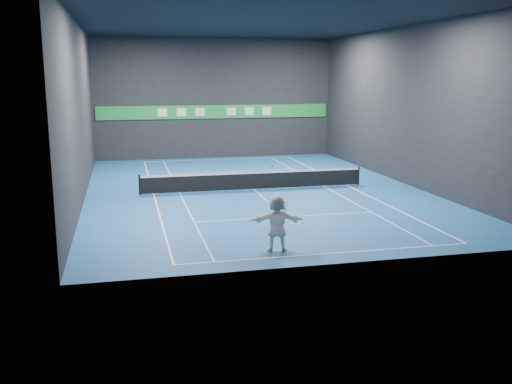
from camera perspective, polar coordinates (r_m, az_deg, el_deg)
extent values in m
plane|color=#1A5391|center=(31.58, -0.21, 0.24)|extent=(26.00, 26.00, 0.00)
plane|color=black|center=(31.09, -0.23, 16.73)|extent=(26.00, 26.00, 0.00)
cube|color=black|center=(43.76, -4.09, 9.32)|extent=(18.00, 0.10, 9.00)
cube|color=black|center=(18.60, 8.85, 6.18)|extent=(18.00, 0.10, 9.00)
cube|color=black|center=(30.29, -17.21, 7.84)|extent=(0.10, 26.00, 9.00)
cube|color=black|center=(34.17, 14.81, 8.34)|extent=(0.10, 26.00, 9.00)
cube|color=white|center=(20.52, 7.30, -6.12)|extent=(10.98, 0.08, 0.01)
cube|color=white|center=(43.08, -3.77, 3.28)|extent=(10.98, 0.08, 0.01)
cube|color=white|center=(30.84, -10.20, -0.21)|extent=(0.08, 23.78, 0.01)
cube|color=white|center=(33.22, 9.05, 0.67)|extent=(0.08, 23.78, 0.01)
cube|color=white|center=(30.94, -7.65, -0.09)|extent=(0.06, 23.78, 0.01)
cube|color=white|center=(32.73, 6.82, 0.57)|extent=(0.06, 23.78, 0.01)
cube|color=white|center=(25.53, 3.01, -2.50)|extent=(8.23, 0.06, 0.01)
cube|color=white|center=(37.74, -2.40, 2.11)|extent=(8.23, 0.06, 0.01)
cube|color=white|center=(31.58, -0.21, 0.25)|extent=(0.06, 12.80, 0.01)
imported|color=white|center=(20.44, 2.12, -3.10)|extent=(1.99, 0.92, 2.06)
sphere|color=#D1E826|center=(19.91, 1.61, 2.58)|extent=(0.07, 0.07, 0.07)
cylinder|color=black|center=(30.71, -11.56, 0.70)|extent=(0.10, 0.10, 1.07)
cylinder|color=black|center=(33.40, 10.21, 1.62)|extent=(0.10, 0.10, 1.07)
cube|color=black|center=(31.49, -0.21, 1.08)|extent=(12.40, 0.03, 0.86)
cube|color=white|center=(31.41, -0.22, 1.94)|extent=(12.40, 0.04, 0.10)
cube|color=green|center=(43.75, -4.06, 8.01)|extent=(17.64, 0.06, 1.00)
cube|color=white|center=(43.24, -9.34, 7.84)|extent=(0.70, 0.04, 0.60)
cube|color=white|center=(43.36, -7.48, 7.90)|extent=(0.70, 0.04, 0.60)
cube|color=silver|center=(43.52, -5.62, 7.96)|extent=(0.70, 0.04, 0.60)
cube|color=silver|center=(43.90, -2.49, 8.04)|extent=(0.70, 0.04, 0.60)
cube|color=white|center=(44.18, -0.69, 8.07)|extent=(0.70, 0.04, 0.60)
cube|color=white|center=(44.51, 1.09, 8.09)|extent=(0.70, 0.04, 0.60)
torus|color=red|center=(20.39, 2.83, -1.19)|extent=(0.43, 0.41, 0.18)
cylinder|color=#C9E952|center=(20.37, 2.87, -0.85)|extent=(0.35, 0.33, 0.17)
cylinder|color=red|center=(20.45, 2.96, -1.73)|extent=(0.07, 0.12, 0.18)
cylinder|color=#DEB50B|center=(20.45, 2.80, -2.17)|extent=(0.05, 0.15, 0.26)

